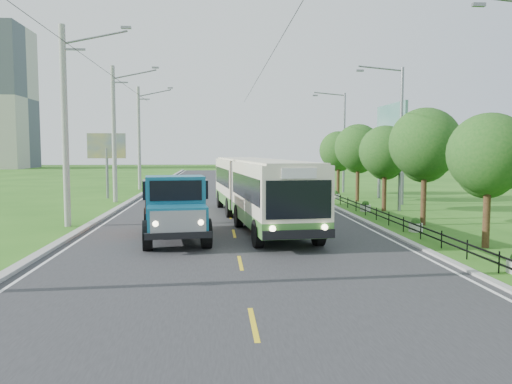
{
  "coord_description": "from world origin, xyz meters",
  "views": [
    {
      "loc": [
        -0.8,
        -16.67,
        3.83
      ],
      "look_at": [
        1.05,
        6.4,
        1.9
      ],
      "focal_mm": 35.0,
      "sensor_mm": 36.0,
      "label": 1
    }
  ],
  "objects": [
    {
      "name": "tree_third",
      "position": [
        9.86,
        8.14,
        3.99
      ],
      "size": [
        3.6,
        3.62,
        6.0
      ],
      "color": "#382314",
      "rests_on": "ground"
    },
    {
      "name": "streetlight_far",
      "position": [
        10.64,
        28.0,
        4.9
      ],
      "size": [
        3.02,
        0.2,
        9.07
      ],
      "color": "slate",
      "rests_on": "ground"
    },
    {
      "name": "tree_second",
      "position": [
        9.86,
        2.14,
        3.52
      ],
      "size": [
        3.18,
        3.26,
        5.3
      ],
      "color": "#382314",
      "rests_on": "ground"
    },
    {
      "name": "road",
      "position": [
        0.0,
        20.0,
        0.01
      ],
      "size": [
        14.0,
        120.0,
        0.02
      ],
      "primitive_type": "cube",
      "color": "#28282B",
      "rests_on": "ground"
    },
    {
      "name": "edge_line_left",
      "position": [
        -6.65,
        20.0,
        0.02
      ],
      "size": [
        0.12,
        120.0,
        0.0
      ],
      "primitive_type": "cube",
      "color": "silver",
      "rests_on": "road"
    },
    {
      "name": "centre_dash",
      "position": [
        0.0,
        0.0,
        0.02
      ],
      "size": [
        0.12,
        2.2,
        0.0
      ],
      "primitive_type": "cube",
      "color": "yellow",
      "rests_on": "road"
    },
    {
      "name": "billboard_right",
      "position": [
        12.3,
        20.0,
        5.34
      ],
      "size": [
        0.24,
        6.0,
        7.3
      ],
      "color": "slate",
      "rests_on": "ground"
    },
    {
      "name": "curb_right",
      "position": [
        7.15,
        20.0,
        0.05
      ],
      "size": [
        0.3,
        120.0,
        0.1
      ],
      "primitive_type": "cube",
      "color": "#9E9E99",
      "rests_on": "ground"
    },
    {
      "name": "pole_near",
      "position": [
        -8.26,
        9.0,
        5.09
      ],
      "size": [
        3.51,
        0.32,
        10.0
      ],
      "color": "gray",
      "rests_on": "ground"
    },
    {
      "name": "edge_line_right",
      "position": [
        6.65,
        20.0,
        0.02
      ],
      "size": [
        0.12,
        120.0,
        0.0
      ],
      "primitive_type": "cube",
      "color": "silver",
      "rests_on": "road"
    },
    {
      "name": "bus",
      "position": [
        1.37,
        9.65,
        1.97
      ],
      "size": [
        4.37,
        17.16,
        3.28
      ],
      "rotation": [
        0.0,
        0.0,
        0.1
      ],
      "color": "#3B7830",
      "rests_on": "ground"
    },
    {
      "name": "planter_far",
      "position": [
        8.6,
        22.0,
        0.29
      ],
      "size": [
        0.64,
        0.64,
        0.67
      ],
      "color": "silver",
      "rests_on": "ground"
    },
    {
      "name": "railing_right",
      "position": [
        8.0,
        14.0,
        0.3
      ],
      "size": [
        0.04,
        40.0,
        0.6
      ],
      "primitive_type": "cube",
      "color": "black",
      "rests_on": "ground"
    },
    {
      "name": "streetlight_mid",
      "position": [
        10.64,
        14.0,
        4.9
      ],
      "size": [
        3.02,
        0.2,
        9.07
      ],
      "color": "slate",
      "rests_on": "ground"
    },
    {
      "name": "dump_truck",
      "position": [
        -2.61,
        4.88,
        1.58
      ],
      "size": [
        3.31,
        6.89,
        2.79
      ],
      "rotation": [
        0.0,
        0.0,
        0.13
      ],
      "color": "#145C7B",
      "rests_on": "ground"
    },
    {
      "name": "billboard_left",
      "position": [
        -9.5,
        24.0,
        3.87
      ],
      "size": [
        3.0,
        0.2,
        5.2
      ],
      "color": "slate",
      "rests_on": "ground"
    },
    {
      "name": "planter_near",
      "position": [
        8.6,
        6.0,
        0.29
      ],
      "size": [
        0.64,
        0.64,
        0.67
      ],
      "color": "silver",
      "rests_on": "ground"
    },
    {
      "name": "tree_fifth",
      "position": [
        9.86,
        20.14,
        3.85
      ],
      "size": [
        3.48,
        3.52,
        5.8
      ],
      "color": "#382314",
      "rests_on": "ground"
    },
    {
      "name": "curb_left",
      "position": [
        -7.2,
        20.0,
        0.07
      ],
      "size": [
        0.4,
        120.0,
        0.15
      ],
      "primitive_type": "cube",
      "color": "#9E9E99",
      "rests_on": "ground"
    },
    {
      "name": "pole_mid",
      "position": [
        -8.26,
        21.0,
        5.09
      ],
      "size": [
        3.51,
        0.32,
        10.0
      ],
      "color": "gray",
      "rests_on": "ground"
    },
    {
      "name": "tree_fourth",
      "position": [
        9.86,
        14.14,
        3.59
      ],
      "size": [
        3.24,
        3.31,
        5.4
      ],
      "color": "#382314",
      "rests_on": "ground"
    },
    {
      "name": "pole_far",
      "position": [
        -8.26,
        33.0,
        5.09
      ],
      "size": [
        3.51,
        0.32,
        10.0
      ],
      "color": "gray",
      "rests_on": "ground"
    },
    {
      "name": "planter_mid",
      "position": [
        8.6,
        14.0,
        0.29
      ],
      "size": [
        0.64,
        0.64,
        0.67
      ],
      "color": "silver",
      "rests_on": "ground"
    },
    {
      "name": "tree_back",
      "position": [
        9.86,
        26.14,
        3.65
      ],
      "size": [
        3.3,
        3.36,
        5.5
      ],
      "color": "#382314",
      "rests_on": "ground"
    },
    {
      "name": "ground",
      "position": [
        0.0,
        0.0,
        0.0
      ],
      "size": [
        240.0,
        240.0,
        0.0
      ],
      "primitive_type": "plane",
      "color": "#255B15",
      "rests_on": "ground"
    }
  ]
}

